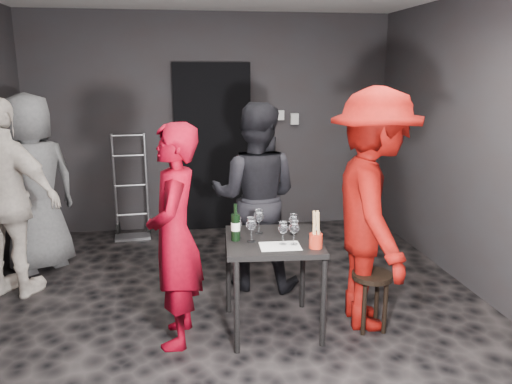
{
  "coord_description": "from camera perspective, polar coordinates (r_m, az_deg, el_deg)",
  "views": [
    {
      "loc": [
        -0.38,
        -3.82,
        2.01
      ],
      "look_at": [
        0.23,
        0.25,
        1.0
      ],
      "focal_mm": 35.0,
      "sensor_mm": 36.0,
      "label": 1
    }
  ],
  "objects": [
    {
      "name": "floor",
      "position": [
        4.33,
        -2.55,
        -13.86
      ],
      "size": [
        4.5,
        5.0,
        0.02
      ],
      "primitive_type": "cube",
      "color": "black",
      "rests_on": "ground"
    },
    {
      "name": "wall_back",
      "position": [
        6.37,
        -5.04,
        7.79
      ],
      "size": [
        4.5,
        0.04,
        2.7
      ],
      "primitive_type": "cube",
      "color": "black",
      "rests_on": "ground"
    },
    {
      "name": "wall_front",
      "position": [
        1.52,
        6.92,
        -12.0
      ],
      "size": [
        4.5,
        0.04,
        2.7
      ],
      "primitive_type": "cube",
      "color": "black",
      "rests_on": "ground"
    },
    {
      "name": "wall_right",
      "position": [
        4.68,
        25.88,
        4.31
      ],
      "size": [
        0.04,
        5.0,
        2.7
      ],
      "primitive_type": "cube",
      "color": "black",
      "rests_on": "ground"
    },
    {
      "name": "doorway",
      "position": [
        6.34,
        -4.95,
        5.04
      ],
      "size": [
        0.95,
        0.1,
        2.1
      ],
      "primitive_type": "cube",
      "color": "black",
      "rests_on": "ground"
    },
    {
      "name": "wallbox_upper",
      "position": [
        6.41,
        2.66,
        8.77
      ],
      "size": [
        0.12,
        0.06,
        0.12
      ],
      "primitive_type": "cube",
      "color": "#B7B7B2",
      "rests_on": "wall_back"
    },
    {
      "name": "wallbox_lower",
      "position": [
        6.46,
        4.41,
        8.33
      ],
      "size": [
        0.1,
        0.06,
        0.14
      ],
      "primitive_type": "cube",
      "color": "#B7B7B2",
      "rests_on": "wall_back"
    },
    {
      "name": "hand_truck",
      "position": [
        6.35,
        -13.94,
        -2.93
      ],
      "size": [
        0.42,
        0.35,
        1.27
      ],
      "rotation": [
        0.0,
        0.0,
        0.1
      ],
      "color": "#B2B2B7",
      "rests_on": "floor"
    },
    {
      "name": "tasting_table",
      "position": [
        3.88,
        1.96,
        -6.74
      ],
      "size": [
        0.72,
        0.72,
        0.75
      ],
      "rotation": [
        0.0,
        0.0,
        -0.07
      ],
      "color": "black",
      "rests_on": "floor"
    },
    {
      "name": "stool",
      "position": [
        4.07,
        13.07,
        -10.42
      ],
      "size": [
        0.32,
        0.32,
        0.47
      ],
      "rotation": [
        0.0,
        0.0,
        0.22
      ],
      "color": "black",
      "rests_on": "floor"
    },
    {
      "name": "server_red",
      "position": [
        3.67,
        -9.32,
        -3.74
      ],
      "size": [
        0.5,
        0.71,
        1.83
      ],
      "primitive_type": "imported",
      "rotation": [
        0.0,
        0.0,
        -1.66
      ],
      "color": "maroon",
      "rests_on": "floor"
    },
    {
      "name": "woman_black",
      "position": [
        4.57,
        -0.11,
        1.08
      ],
      "size": [
        1.09,
        0.81,
        2.01
      ],
      "primitive_type": "imported",
      "rotation": [
        0.0,
        0.0,
        2.83
      ],
      "color": "black",
      "rests_on": "floor"
    },
    {
      "name": "man_maroon",
      "position": [
        3.92,
        13.38,
        1.46
      ],
      "size": [
        0.88,
        1.62,
        2.4
      ],
      "primitive_type": "imported",
      "rotation": [
        0.0,
        0.0,
        1.46
      ],
      "color": "#6F0805",
      "rests_on": "floor"
    },
    {
      "name": "bystander_cream",
      "position": [
        4.88,
        -26.81,
        1.26
      ],
      "size": [
        1.4,
        1.03,
        2.15
      ],
      "primitive_type": "imported",
      "rotation": [
        0.0,
        0.0,
        2.75
      ],
      "color": "silver",
      "rests_on": "floor"
    },
    {
      "name": "bystander_grey",
      "position": [
        5.43,
        -24.31,
        2.72
      ],
      "size": [
        1.19,
        1.11,
        2.16
      ],
      "primitive_type": "imported",
      "rotation": [
        0.0,
        0.0,
        3.82
      ],
      "color": "#5B5B5C",
      "rests_on": "floor"
    },
    {
      "name": "tasting_mat",
      "position": [
        3.68,
        2.76,
        -6.2
      ],
      "size": [
        0.3,
        0.21,
        0.0
      ],
      "primitive_type": "cube",
      "rotation": [
        0.0,
        0.0,
        -0.04
      ],
      "color": "white",
      "rests_on": "tasting_table"
    },
    {
      "name": "wine_glass_a",
      "position": [
        3.74,
        -0.53,
        -4.17
      ],
      "size": [
        0.1,
        0.1,
        0.21
      ],
      "primitive_type": null,
      "rotation": [
        0.0,
        0.0,
        0.27
      ],
      "color": "white",
      "rests_on": "tasting_table"
    },
    {
      "name": "wine_glass_b",
      "position": [
        3.82,
        -2.12,
        -4.01
      ],
      "size": [
        0.09,
        0.09,
        0.19
      ],
      "primitive_type": null,
      "rotation": [
        0.0,
        0.0,
        -0.39
      ],
      "color": "white",
      "rests_on": "tasting_table"
    },
    {
      "name": "wine_glass_c",
      "position": [
        3.93,
        0.33,
        -3.22
      ],
      "size": [
        0.1,
        0.1,
        0.22
      ],
      "primitive_type": null,
      "rotation": [
        0.0,
        0.0,
        -0.24
      ],
      "color": "white",
      "rests_on": "tasting_table"
    },
    {
      "name": "wine_glass_d",
      "position": [
        3.69,
        3.1,
        -4.6
      ],
      "size": [
        0.1,
        0.1,
        0.19
      ],
      "primitive_type": null,
      "rotation": [
        0.0,
        0.0,
        0.38
      ],
      "color": "white",
      "rests_on": "tasting_table"
    },
    {
      "name": "wine_glass_e",
      "position": [
        3.69,
        4.36,
        -4.52
      ],
      "size": [
        0.09,
        0.09,
        0.21
      ],
      "primitive_type": null,
      "rotation": [
        0.0,
        0.0,
        0.2
      ],
      "color": "white",
      "rests_on": "tasting_table"
    },
    {
      "name": "wine_glass_f",
      "position": [
        3.93,
        4.28,
        -3.56
      ],
      "size": [
        0.08,
        0.08,
        0.18
      ],
      "primitive_type": null,
      "rotation": [
        0.0,
        0.0,
        0.24
      ],
      "color": "white",
      "rests_on": "tasting_table"
    },
    {
      "name": "wine_bottle",
      "position": [
        3.78,
        -2.35,
        -3.95
      ],
      "size": [
        0.07,
        0.07,
        0.29
      ],
      "rotation": [
        0.0,
        0.0,
        -0.33
      ],
      "color": "black",
      "rests_on": "tasting_table"
    },
    {
      "name": "breadstick_cup",
      "position": [
        3.64,
        6.89,
        -4.36
      ],
      "size": [
        0.1,
        0.1,
        0.3
      ],
      "rotation": [
        0.0,
        0.0,
        0.08
      ],
      "color": "#B02614",
      "rests_on": "tasting_table"
    },
    {
      "name": "reserved_card",
      "position": [
        3.82,
        6.69,
        -4.68
      ],
      "size": [
        0.13,
        0.16,
        0.11
      ],
      "primitive_type": null,
      "rotation": [
        0.0,
        0.0,
        -0.33
      ],
      "color": "white",
      "rests_on": "tasting_table"
    }
  ]
}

